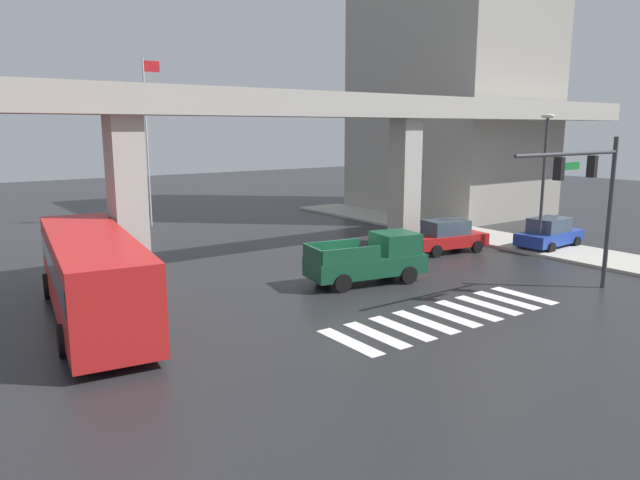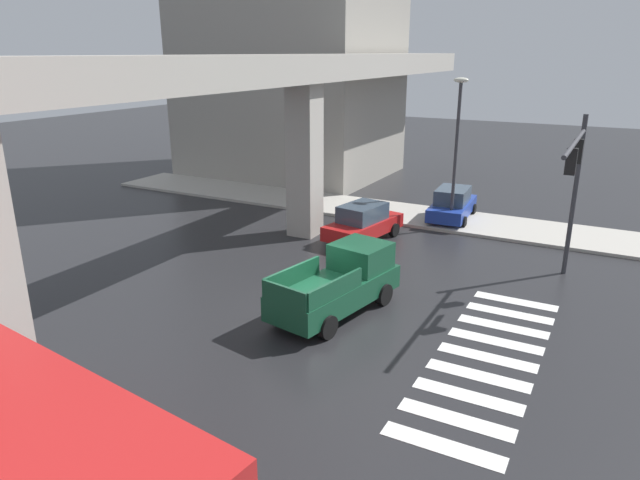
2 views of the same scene
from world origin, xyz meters
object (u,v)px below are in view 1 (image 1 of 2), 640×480
(city_bus, at_px, (92,272))
(flagpole, at_px, (148,131))
(fire_hydrant, at_px, (460,232))
(traffic_signal_mast, at_px, (589,185))
(street_lamp_near_corner, at_px, (544,167))
(sedan_red, at_px, (447,236))
(sedan_blue, at_px, (549,233))
(pickup_truck, at_px, (372,259))

(city_bus, distance_m, flagpole, 20.76)
(city_bus, relative_size, fire_hydrant, 12.98)
(traffic_signal_mast, relative_size, fire_hydrant, 7.64)
(street_lamp_near_corner, bearing_deg, sedan_red, 140.29)
(sedan_blue, distance_m, fire_hydrant, 5.06)
(traffic_signal_mast, relative_size, street_lamp_near_corner, 0.90)
(pickup_truck, relative_size, sedan_blue, 1.22)
(street_lamp_near_corner, bearing_deg, city_bus, 174.08)
(city_bus, height_order, sedan_blue, city_bus)
(pickup_truck, relative_size, sedan_red, 1.18)
(pickup_truck, xyz_separation_m, flagpole, (-2.45, 19.95, 5.31))
(city_bus, height_order, traffic_signal_mast, traffic_signal_mast)
(sedan_blue, bearing_deg, fire_hydrant, 111.72)
(pickup_truck, height_order, street_lamp_near_corner, street_lamp_near_corner)
(sedan_red, distance_m, traffic_signal_mast, 9.61)
(pickup_truck, distance_m, traffic_signal_mast, 9.05)
(pickup_truck, height_order, traffic_signal_mast, traffic_signal_mast)
(sedan_red, xyz_separation_m, traffic_signal_mast, (-1.80, -8.75, 3.53))
(traffic_signal_mast, bearing_deg, sedan_red, 78.39)
(sedan_red, relative_size, flagpole, 0.41)
(fire_hydrant, bearing_deg, street_lamp_near_corner, -85.47)
(traffic_signal_mast, xyz_separation_m, flagpole, (-7.97, 26.26, 1.91))
(street_lamp_near_corner, bearing_deg, flagpole, 123.22)
(pickup_truck, height_order, fire_hydrant, pickup_truck)
(pickup_truck, xyz_separation_m, street_lamp_near_corner, (11.04, -0.65, 3.57))
(city_bus, bearing_deg, traffic_signal_mast, -25.57)
(pickup_truck, distance_m, flagpole, 20.79)
(pickup_truck, height_order, sedan_blue, pickup_truck)
(sedan_red, bearing_deg, traffic_signal_mast, -101.61)
(pickup_truck, relative_size, fire_hydrant, 6.31)
(sedan_red, height_order, street_lamp_near_corner, street_lamp_near_corner)
(sedan_red, relative_size, traffic_signal_mast, 0.70)
(pickup_truck, xyz_separation_m, sedan_blue, (12.50, -0.28, -0.14))
(sedan_blue, bearing_deg, city_bus, 175.34)
(fire_hydrant, distance_m, flagpole, 21.15)
(fire_hydrant, xyz_separation_m, flagpole, (-13.09, 15.55, 5.86))
(pickup_truck, bearing_deg, traffic_signal_mast, -48.84)
(sedan_blue, bearing_deg, flagpole, 126.48)
(pickup_truck, distance_m, sedan_red, 7.71)
(city_bus, bearing_deg, sedan_blue, -4.66)
(pickup_truck, xyz_separation_m, sedan_red, (7.32, 2.44, -0.14))
(sedan_red, bearing_deg, city_bus, -177.54)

